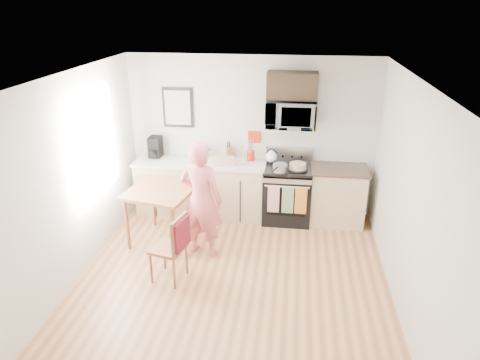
# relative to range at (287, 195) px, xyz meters

# --- Properties ---
(floor) EXTENTS (4.60, 4.60, 0.00)m
(floor) POSITION_rel_range_xyz_m (-0.63, -1.98, -0.44)
(floor) COLOR #915C38
(floor) RESTS_ON ground
(back_wall) EXTENTS (4.00, 0.04, 2.60)m
(back_wall) POSITION_rel_range_xyz_m (-0.63, 0.32, 0.86)
(back_wall) COLOR beige
(back_wall) RESTS_ON floor
(front_wall) EXTENTS (4.00, 0.04, 2.60)m
(front_wall) POSITION_rel_range_xyz_m (-0.63, -4.28, 0.86)
(front_wall) COLOR beige
(front_wall) RESTS_ON floor
(left_wall) EXTENTS (0.04, 4.60, 2.60)m
(left_wall) POSITION_rel_range_xyz_m (-2.63, -1.98, 0.86)
(left_wall) COLOR beige
(left_wall) RESTS_ON floor
(right_wall) EXTENTS (0.04, 4.60, 2.60)m
(right_wall) POSITION_rel_range_xyz_m (1.37, -1.98, 0.86)
(right_wall) COLOR beige
(right_wall) RESTS_ON floor
(ceiling) EXTENTS (4.00, 4.60, 0.04)m
(ceiling) POSITION_rel_range_xyz_m (-0.63, -1.98, 2.16)
(ceiling) COLOR silver
(ceiling) RESTS_ON back_wall
(window) EXTENTS (0.06, 1.40, 1.50)m
(window) POSITION_rel_range_xyz_m (-2.59, -1.18, 1.11)
(window) COLOR white
(window) RESTS_ON left_wall
(cabinet_left) EXTENTS (2.10, 0.60, 0.90)m
(cabinet_left) POSITION_rel_range_xyz_m (-1.43, 0.02, 0.01)
(cabinet_left) COLOR tan
(cabinet_left) RESTS_ON floor
(countertop_left) EXTENTS (2.14, 0.64, 0.04)m
(countertop_left) POSITION_rel_range_xyz_m (-1.43, 0.02, 0.48)
(countertop_left) COLOR silver
(countertop_left) RESTS_ON cabinet_left
(cabinet_right) EXTENTS (0.84, 0.60, 0.90)m
(cabinet_right) POSITION_rel_range_xyz_m (0.80, 0.02, 0.01)
(cabinet_right) COLOR tan
(cabinet_right) RESTS_ON floor
(countertop_right) EXTENTS (0.88, 0.64, 0.04)m
(countertop_right) POSITION_rel_range_xyz_m (0.80, 0.02, 0.48)
(countertop_right) COLOR black
(countertop_right) RESTS_ON cabinet_right
(range) EXTENTS (0.76, 0.70, 1.16)m
(range) POSITION_rel_range_xyz_m (0.00, 0.00, 0.00)
(range) COLOR black
(range) RESTS_ON floor
(microwave) EXTENTS (0.76, 0.51, 0.42)m
(microwave) POSITION_rel_range_xyz_m (-0.00, 0.10, 1.32)
(microwave) COLOR #A9A9AE
(microwave) RESTS_ON back_wall
(upper_cabinet) EXTENTS (0.76, 0.35, 0.40)m
(upper_cabinet) POSITION_rel_range_xyz_m (-0.00, 0.15, 1.74)
(upper_cabinet) COLOR black
(upper_cabinet) RESTS_ON back_wall
(wall_art) EXTENTS (0.50, 0.04, 0.65)m
(wall_art) POSITION_rel_range_xyz_m (-1.83, 0.30, 1.31)
(wall_art) COLOR black
(wall_art) RESTS_ON back_wall
(wall_trivet) EXTENTS (0.20, 0.02, 0.20)m
(wall_trivet) POSITION_rel_range_xyz_m (-0.58, 0.31, 0.86)
(wall_trivet) COLOR red
(wall_trivet) RESTS_ON back_wall
(person) EXTENTS (0.69, 0.54, 1.69)m
(person) POSITION_rel_range_xyz_m (-1.15, -1.18, 0.41)
(person) COLOR #D93B59
(person) RESTS_ON floor
(dining_table) EXTENTS (0.93, 0.93, 0.85)m
(dining_table) POSITION_rel_range_xyz_m (-1.80, -0.93, 0.31)
(dining_table) COLOR brown
(dining_table) RESTS_ON floor
(chair) EXTENTS (0.51, 0.47, 0.93)m
(chair) POSITION_rel_range_xyz_m (-1.32, -1.88, 0.16)
(chair) COLOR brown
(chair) RESTS_ON floor
(knife_block) EXTENTS (0.14, 0.15, 0.20)m
(knife_block) POSITION_rel_range_xyz_m (-0.99, 0.23, 0.60)
(knife_block) COLOR brown
(knife_block) RESTS_ON countertop_left
(utensil_crock) EXTENTS (0.13, 0.13, 0.39)m
(utensil_crock) POSITION_rel_range_xyz_m (-0.62, 0.18, 0.66)
(utensil_crock) COLOR red
(utensil_crock) RESTS_ON countertop_left
(fruit_bowl) EXTENTS (0.21, 0.21, 0.09)m
(fruit_bowl) POSITION_rel_range_xyz_m (-1.61, 0.14, 0.54)
(fruit_bowl) COLOR white
(fruit_bowl) RESTS_ON countertop_left
(milk_carton) EXTENTS (0.12, 0.12, 0.27)m
(milk_carton) POSITION_rel_range_xyz_m (-1.45, 0.12, 0.64)
(milk_carton) COLOR tan
(milk_carton) RESTS_ON countertop_left
(coffee_maker) EXTENTS (0.20, 0.29, 0.34)m
(coffee_maker) POSITION_rel_range_xyz_m (-2.21, 0.15, 0.66)
(coffee_maker) COLOR black
(coffee_maker) RESTS_ON countertop_left
(bread_bag) EXTENTS (0.36, 0.21, 0.12)m
(bread_bag) POSITION_rel_range_xyz_m (-1.02, -0.08, 0.57)
(bread_bag) COLOR tan
(bread_bag) RESTS_ON countertop_left
(cake) EXTENTS (0.31, 0.31, 0.10)m
(cake) POSITION_rel_range_xyz_m (0.15, -0.09, 0.54)
(cake) COLOR black
(cake) RESTS_ON range
(kettle) EXTENTS (0.19, 0.19, 0.24)m
(kettle) POSITION_rel_range_xyz_m (-0.28, 0.17, 0.59)
(kettle) COLOR white
(kettle) RESTS_ON range
(pot) EXTENTS (0.23, 0.37, 0.11)m
(pot) POSITION_rel_range_xyz_m (-0.12, -0.20, 0.55)
(pot) COLOR #A9A9AE
(pot) RESTS_ON range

